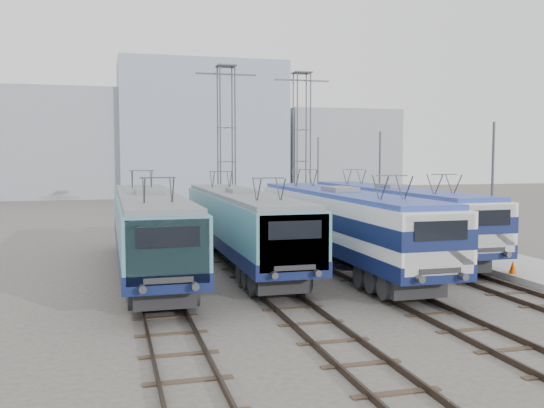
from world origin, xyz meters
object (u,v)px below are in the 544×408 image
at_px(mast_mid, 379,186).
at_px(safety_cone, 513,267).
at_px(locomotive_center_right, 341,221).
at_px(catenary_tower_west, 226,139).
at_px(locomotive_far_left, 149,226).
at_px(locomotive_far_right, 393,213).
at_px(locomotive_center_left, 242,222).
at_px(mast_front, 492,198).
at_px(catenary_tower_east, 302,141).
at_px(mast_rear, 318,179).

height_order(mast_mid, safety_cone, mast_mid).
height_order(locomotive_center_right, catenary_tower_west, catenary_tower_west).
bearing_deg(locomotive_far_left, locomotive_center_right, -5.08).
bearing_deg(locomotive_far_right, locomotive_center_left, -168.67).
relative_size(mast_mid, safety_cone, 11.96).
distance_m(locomotive_center_left, catenary_tower_west, 16.27).
bearing_deg(locomotive_center_right, catenary_tower_west, 97.43).
relative_size(locomotive_far_right, mast_front, 2.57).
height_order(catenary_tower_east, mast_mid, catenary_tower_east).
height_order(locomotive_center_left, locomotive_far_right, locomotive_far_right).
bearing_deg(locomotive_center_left, locomotive_far_right, 11.33).
xyz_separation_m(mast_front, mast_rear, (0.00, 24.00, 0.00)).
bearing_deg(locomotive_far_right, safety_cone, -77.78).
bearing_deg(locomotive_center_left, mast_mid, 34.65).
bearing_deg(catenary_tower_west, locomotive_center_left, -98.26).
bearing_deg(mast_rear, locomotive_center_right, -106.64).
distance_m(mast_rear, safety_cone, 25.94).
bearing_deg(catenary_tower_east, catenary_tower_west, -162.90).
height_order(locomotive_center_left, locomotive_center_right, locomotive_center_right).
xyz_separation_m(locomotive_center_right, mast_mid, (6.35, 9.25, 1.16)).
distance_m(locomotive_center_right, locomotive_far_right, 5.73).
height_order(locomotive_center_left, mast_rear, mast_rear).
relative_size(locomotive_center_right, locomotive_far_right, 1.02).
distance_m(locomotive_center_right, safety_cone, 7.91).
height_order(mast_front, safety_cone, mast_front).
relative_size(locomotive_center_right, mast_front, 2.62).
xyz_separation_m(catenary_tower_west, safety_cone, (8.50, -21.78, -6.05)).
distance_m(catenary_tower_east, mast_front, 22.32).
distance_m(catenary_tower_east, mast_rear, 4.28).
xyz_separation_m(mast_front, safety_cone, (-0.10, -1.78, -2.91)).
height_order(mast_front, mast_mid, same).
height_order(catenary_tower_west, safety_cone, catenary_tower_west).
distance_m(catenary_tower_east, safety_cone, 24.62).
bearing_deg(mast_rear, locomotive_center_left, -119.09).
relative_size(catenary_tower_east, mast_mid, 1.71).
relative_size(locomotive_center_left, mast_mid, 2.55).
height_order(locomotive_far_left, locomotive_center_right, locomotive_center_right).
bearing_deg(catenary_tower_east, locomotive_center_right, -102.45).
bearing_deg(mast_mid, mast_front, -90.00).
relative_size(mast_front, mast_rear, 1.00).
bearing_deg(locomotive_far_left, locomotive_center_left, 11.92).
bearing_deg(catenary_tower_east, locomotive_far_left, -125.69).
distance_m(locomotive_far_right, mast_front, 6.68).
xyz_separation_m(catenary_tower_west, mast_rear, (8.60, 4.00, -3.14)).
distance_m(locomotive_center_right, mast_front, 7.02).
relative_size(catenary_tower_west, mast_front, 1.71).
bearing_deg(locomotive_far_right, catenary_tower_west, 116.24).
relative_size(locomotive_far_right, mast_mid, 2.57).
xyz_separation_m(mast_rear, safety_cone, (-0.10, -25.78, -2.91)).
distance_m(locomotive_far_left, locomotive_center_right, 9.04).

